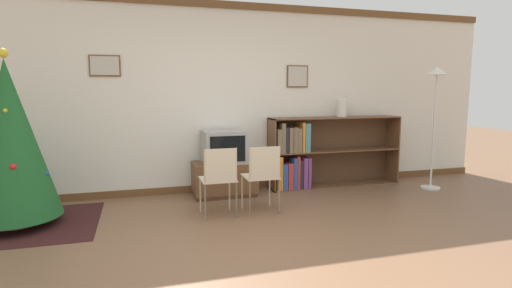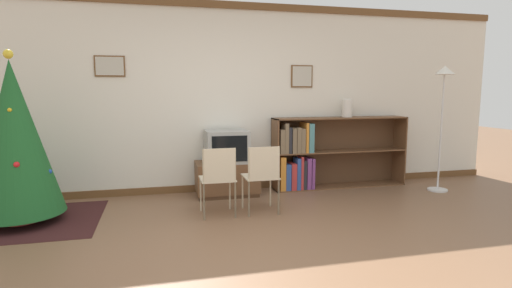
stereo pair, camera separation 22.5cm
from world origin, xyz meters
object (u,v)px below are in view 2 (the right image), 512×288
at_px(folding_chair_left, 218,177).
at_px(standing_lamp, 443,96).
at_px(folding_chair_right, 262,175).
at_px(vase, 347,108).
at_px(television, 227,146).
at_px(tv_console, 227,178).
at_px(christmas_tree, 15,139).
at_px(bookshelf, 315,154).

distance_m(folding_chair_left, standing_lamp, 3.46).
height_order(folding_chair_right, standing_lamp, standing_lamp).
bearing_deg(vase, folding_chair_left, -153.34).
distance_m(television, folding_chair_right, 1.01).
bearing_deg(tv_console, christmas_tree, -165.52).
relative_size(vase, standing_lamp, 0.15).
bearing_deg(tv_console, bookshelf, 3.77).
xyz_separation_m(tv_console, television, (0.00, -0.00, 0.46)).
bearing_deg(folding_chair_right, television, 105.33).
bearing_deg(folding_chair_right, christmas_tree, 173.15).
xyz_separation_m(christmas_tree, folding_chair_right, (2.69, -0.32, -0.47)).
xyz_separation_m(folding_chair_right, vase, (1.61, 1.07, 0.73)).
bearing_deg(tv_console, folding_chair_left, -105.29).
bearing_deg(folding_chair_left, standing_lamp, 7.64).
relative_size(christmas_tree, tv_console, 2.19).
xyz_separation_m(television, folding_chair_right, (0.26, -0.95, -0.22)).
bearing_deg(bookshelf, folding_chair_right, -136.45).
bearing_deg(vase, tv_console, -176.36).
relative_size(tv_console, folding_chair_left, 1.05).
distance_m(christmas_tree, folding_chair_left, 2.25).
relative_size(tv_console, television, 1.48).
bearing_deg(television, bookshelf, 3.88).
bearing_deg(folding_chair_left, tv_console, 74.71).
bearing_deg(folding_chair_right, standing_lamp, 9.04).
relative_size(christmas_tree, vase, 6.79).
xyz_separation_m(folding_chair_left, bookshelf, (1.62, 1.04, 0.04)).
distance_m(tv_console, folding_chair_right, 1.01).
height_order(bookshelf, vase, vase).
distance_m(tv_console, television, 0.46).
bearing_deg(tv_console, vase, 3.64).
bearing_deg(folding_chair_right, vase, 33.59).
distance_m(tv_console, standing_lamp, 3.30).
bearing_deg(bookshelf, vase, 3.30).
bearing_deg(bookshelf, folding_chair_left, -147.20).
bearing_deg(television, folding_chair_left, -105.33).
xyz_separation_m(tv_console, folding_chair_left, (-0.26, -0.95, 0.24)).
xyz_separation_m(folding_chair_left, folding_chair_right, (0.52, 0.00, 0.00)).
relative_size(television, bookshelf, 0.28).
xyz_separation_m(folding_chair_left, standing_lamp, (3.31, 0.44, 0.91)).
xyz_separation_m(tv_console, vase, (1.87, 0.12, 0.97)).
relative_size(bookshelf, standing_lamp, 1.15).
height_order(folding_chair_left, standing_lamp, standing_lamp).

